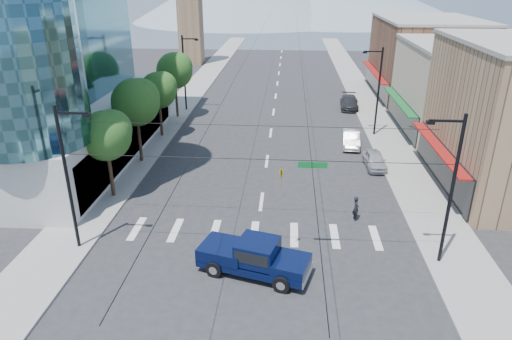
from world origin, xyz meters
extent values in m
plane|color=#28282B|center=(0.00, 0.00, 0.00)|extent=(160.00, 160.00, 0.00)
cube|color=gray|center=(-12.00, 40.00, 0.07)|extent=(4.00, 120.00, 0.15)
cube|color=gray|center=(12.00, 40.00, 0.07)|extent=(4.00, 120.00, 0.15)
cube|color=tan|center=(20.00, 24.00, 4.50)|extent=(12.00, 14.00, 9.00)
cube|color=brown|center=(20.00, 40.00, 5.00)|extent=(12.00, 18.00, 10.00)
cube|color=#8C6B4C|center=(-16.50, 62.00, 9.00)|extent=(4.00, 4.00, 18.00)
cylinder|color=black|center=(-11.20, 6.00, 2.27)|extent=(0.28, 0.28, 4.55)
sphere|color=#29551C|center=(-11.20, 6.00, 4.88)|extent=(3.64, 3.64, 3.64)
sphere|color=#29551C|center=(-10.80, 6.30, 5.28)|extent=(2.86, 2.86, 2.86)
cylinder|color=black|center=(-11.20, 13.00, 2.55)|extent=(0.28, 0.28, 5.11)
sphere|color=#29551C|center=(-11.20, 13.00, 5.47)|extent=(4.09, 4.09, 4.09)
sphere|color=#29551C|center=(-10.80, 13.30, 5.88)|extent=(3.21, 3.21, 3.21)
cylinder|color=black|center=(-11.20, 20.00, 2.27)|extent=(0.28, 0.28, 4.55)
sphere|color=#29551C|center=(-11.20, 20.00, 4.88)|extent=(3.64, 3.64, 3.64)
sphere|color=#29551C|center=(-10.80, 20.30, 5.28)|extent=(2.86, 2.86, 2.86)
cylinder|color=black|center=(-11.20, 27.00, 2.55)|extent=(0.28, 0.28, 5.11)
sphere|color=#29551C|center=(-11.20, 27.00, 5.47)|extent=(4.09, 4.09, 4.09)
sphere|color=#29551C|center=(-10.80, 27.30, 5.88)|extent=(3.21, 3.21, 3.21)
cylinder|color=black|center=(-10.80, -1.00, 4.50)|extent=(0.20, 0.20, 9.00)
cylinder|color=black|center=(10.80, -1.00, 4.50)|extent=(0.20, 0.20, 9.00)
cylinder|color=black|center=(0.00, -1.00, 6.20)|extent=(21.60, 0.04, 0.04)
imported|color=gold|center=(1.50, -1.00, 5.15)|extent=(0.16, 0.20, 1.00)
cube|color=#0C6626|center=(3.20, -1.00, 5.95)|extent=(1.60, 0.06, 0.35)
cylinder|color=black|center=(-10.80, 30.00, 4.50)|extent=(0.20, 0.20, 9.00)
cube|color=black|center=(-9.90, 30.00, 8.60)|extent=(1.80, 0.12, 0.12)
cube|color=black|center=(-9.10, 30.00, 8.50)|extent=(0.40, 0.25, 0.18)
cylinder|color=black|center=(10.80, 22.00, 4.50)|extent=(0.20, 0.20, 9.00)
cube|color=black|center=(9.90, 22.00, 8.60)|extent=(1.80, 0.12, 0.12)
cube|color=black|center=(9.10, 22.00, 8.50)|extent=(0.40, 0.25, 0.18)
cube|color=#071036|center=(0.11, -2.78, 0.61)|extent=(6.51, 3.84, 0.39)
cube|color=#071036|center=(2.20, -3.38, 1.06)|extent=(2.30, 2.53, 0.61)
cube|color=#071036|center=(0.32, -2.84, 1.51)|extent=(2.61, 2.57, 1.23)
cube|color=black|center=(0.32, -2.84, 1.62)|extent=(2.40, 2.54, 0.67)
cube|color=#071036|center=(-1.61, -2.28, 1.12)|extent=(3.08, 2.85, 0.72)
cube|color=silver|center=(3.05, -3.62, 0.61)|extent=(0.71, 2.07, 0.39)
cube|color=silver|center=(-2.84, -1.93, 0.61)|extent=(0.71, 2.07, 0.33)
cylinder|color=black|center=(1.69, -4.33, 0.47)|extent=(0.99, 0.58, 0.94)
cylinder|color=black|center=(2.28, -2.30, 0.47)|extent=(0.99, 0.58, 0.94)
cylinder|color=black|center=(-2.06, -3.26, 0.47)|extent=(0.99, 0.58, 0.94)
cylinder|color=black|center=(-1.48, -1.22, 0.47)|extent=(0.99, 0.58, 0.94)
imported|color=black|center=(6.57, 3.80, 0.87)|extent=(0.51, 0.69, 1.74)
imported|color=silver|center=(9.40, 13.25, 0.69)|extent=(1.79, 4.13, 1.39)
imported|color=silver|center=(7.98, 18.55, 0.75)|extent=(1.96, 4.66, 1.50)
imported|color=#303033|center=(9.40, 32.46, 0.77)|extent=(2.52, 5.42, 1.53)
camera|label=1|loc=(1.78, -24.05, 15.48)|focal=32.00mm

